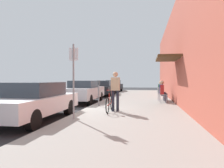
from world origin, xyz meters
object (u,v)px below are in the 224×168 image
at_px(parked_car_0, 34,101).
at_px(seated_patron_1, 162,90).
at_px(parking_meter, 99,91).
at_px(bicycle_0, 110,103).
at_px(cafe_chair_0, 162,94).
at_px(street_sign, 74,75).
at_px(pedestrian_standing, 115,88).
at_px(parked_car_1, 84,91).
at_px(parked_car_2, 103,88).
at_px(cafe_chair_2, 160,92).
at_px(cafe_chair_1, 161,93).
at_px(seated_patron_0, 163,91).
at_px(parked_car_3, 113,86).
at_px(seated_patron_2, 161,90).

distance_m(parked_car_0, seated_patron_1, 8.35).
distance_m(parked_car_0, parking_meter, 3.87).
relative_size(bicycle_0, cafe_chair_0, 1.97).
xyz_separation_m(street_sign, pedestrian_standing, (1.18, 1.90, -0.52)).
height_order(street_sign, pedestrian_standing, street_sign).
relative_size(parked_car_1, cafe_chair_0, 5.06).
xyz_separation_m(parked_car_2, pedestrian_standing, (2.68, -9.90, 0.40)).
relative_size(cafe_chair_0, seated_patron_1, 0.67).
bearing_deg(seated_patron_1, cafe_chair_2, 95.16).
bearing_deg(cafe_chair_1, cafe_chair_0, -90.09).
height_order(cafe_chair_0, pedestrian_standing, pedestrian_standing).
bearing_deg(seated_patron_0, pedestrian_standing, -120.31).
distance_m(parked_car_2, seated_patron_1, 7.09).
relative_size(cafe_chair_0, cafe_chair_2, 1.00).
relative_size(parked_car_2, seated_patron_0, 3.41).
distance_m(parked_car_1, bicycle_0, 4.81).
xyz_separation_m(parked_car_3, cafe_chair_2, (4.89, -10.28, -0.11)).
height_order(bicycle_0, cafe_chair_2, bicycle_0).
height_order(parked_car_0, bicycle_0, parked_car_0).
relative_size(parking_meter, street_sign, 0.51).
bearing_deg(parked_car_0, parked_car_2, 90.00).
bearing_deg(seated_patron_0, parked_car_1, 179.00).
xyz_separation_m(parked_car_2, parked_car_3, (0.00, 5.82, 0.01)).
bearing_deg(parked_car_3, seated_patron_2, -64.31).
bearing_deg(seated_patron_2, parked_car_1, -163.68).
distance_m(parked_car_2, parking_meter, 8.40).
distance_m(bicycle_0, cafe_chair_2, 6.10).
xyz_separation_m(parked_car_3, cafe_chair_0, (4.89, -11.83, -0.11)).
bearing_deg(parked_car_1, parking_meter, -56.38).
distance_m(street_sign, bicycle_0, 2.31).
height_order(street_sign, cafe_chair_1, street_sign).
relative_size(bicycle_0, cafe_chair_1, 1.97).
distance_m(parked_car_2, cafe_chair_0, 7.74).
height_order(seated_patron_0, seated_patron_1, same).
distance_m(seated_patron_0, cafe_chair_1, 0.96).
relative_size(parked_car_2, pedestrian_standing, 2.59).
xyz_separation_m(parked_car_2, seated_patron_1, (4.95, -5.08, 0.09)).
bearing_deg(parked_car_0, cafe_chair_2, 56.31).
xyz_separation_m(seated_patron_0, pedestrian_standing, (-2.27, -3.89, 0.30)).
height_order(parked_car_1, cafe_chair_2, parked_car_1).
bearing_deg(seated_patron_1, pedestrian_standing, -115.25).
bearing_deg(pedestrian_standing, seated_patron_2, 67.26).
height_order(parked_car_3, cafe_chair_0, parked_car_3).
relative_size(parked_car_0, cafe_chair_2, 5.06).
relative_size(street_sign, cafe_chair_2, 2.99).
distance_m(cafe_chair_1, seated_patron_1, 0.20).
bearing_deg(parked_car_3, parked_car_1, -90.00).
distance_m(parked_car_3, street_sign, 17.70).
bearing_deg(cafe_chair_0, seated_patron_1, 86.27).
distance_m(street_sign, cafe_chair_2, 8.15).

